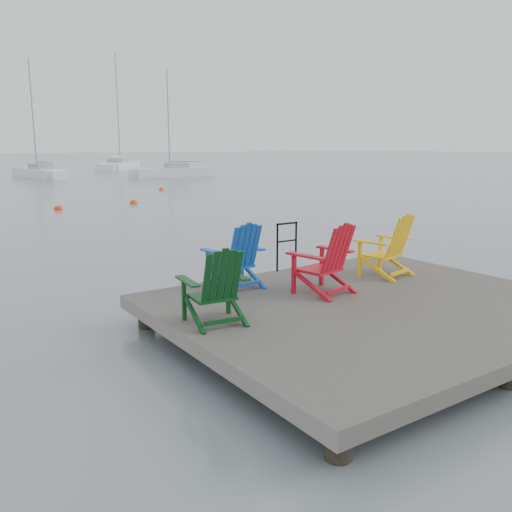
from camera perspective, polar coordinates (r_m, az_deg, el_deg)
ground at (r=8.49m, az=12.00°, el=-8.01°), size 400.00×400.00×0.00m
dock at (r=8.38m, az=12.10°, el=-5.77°), size 6.00×5.00×1.40m
handrail at (r=10.15m, az=3.26°, el=1.55°), size 0.48×0.04×0.90m
chair_green at (r=7.07m, az=-4.23°, el=-3.11°), size 0.89×0.84×1.03m
chair_blue at (r=8.83m, az=-1.99°, el=0.08°), size 0.89×0.83×1.09m
chair_red at (r=8.55m, az=7.45°, el=-0.25°), size 1.01×0.95×1.13m
chair_yellow at (r=9.92m, az=13.80°, el=1.13°), size 1.02×0.96×1.12m
sailboat_near at (r=51.29m, az=-21.85°, el=8.04°), size 3.20×7.52×10.22m
sailboat_mid at (r=67.89m, az=-14.19°, el=9.19°), size 8.01×9.74×13.72m
sailboat_far at (r=50.07m, az=-8.64°, el=8.67°), size 6.97×2.58×9.61m
buoy_a at (r=27.26m, az=-12.75°, el=5.41°), size 0.40×0.40×0.40m
buoy_b at (r=25.50m, az=-20.09°, el=4.58°), size 0.39×0.39×0.39m
buoy_c at (r=35.17m, az=-9.91°, el=6.85°), size 0.35×0.35×0.35m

